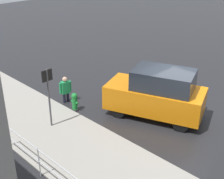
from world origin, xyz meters
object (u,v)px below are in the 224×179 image
object	(u,v)px
moving_hatchback	(157,94)
pedestrian	(65,88)
sign_post	(48,90)
fire_hydrant	(75,102)

from	to	relation	value
moving_hatchback	pedestrian	world-z (taller)	moving_hatchback
pedestrian	sign_post	xyz separation A→B (m)	(-1.24, 1.68, 0.90)
pedestrian	fire_hydrant	bearing A→B (deg)	166.44
sign_post	moving_hatchback	bearing A→B (deg)	-124.44
fire_hydrant	sign_post	distance (m)	1.92
moving_hatchback	sign_post	bearing A→B (deg)	55.56
moving_hatchback	fire_hydrant	distance (m)	3.49
moving_hatchback	sign_post	distance (m)	4.28
moving_hatchback	sign_post	world-z (taller)	sign_post
moving_hatchback	pedestrian	xyz separation A→B (m)	(3.64, 1.82, -0.34)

